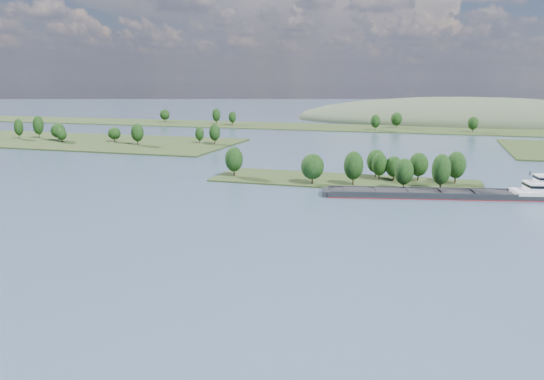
% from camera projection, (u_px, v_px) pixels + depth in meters
% --- Properties ---
extents(ground, '(1800.00, 1800.00, 0.00)m').
position_uv_depth(ground, '(308.00, 222.00, 145.08)').
color(ground, '#384861').
rests_on(ground, ground).
extents(tree_island, '(100.00, 30.35, 14.10)m').
position_uv_depth(tree_island, '(359.00, 172.00, 197.58)').
color(tree_island, '#243316').
rests_on(tree_island, ground).
extents(left_bank, '(300.00, 80.00, 16.07)m').
position_uv_depth(left_bank, '(12.00, 138.00, 341.16)').
color(left_bank, '#243316').
rests_on(left_bank, ground).
extents(back_shoreline, '(900.00, 60.00, 15.84)m').
position_uv_depth(back_shoreline, '(403.00, 129.00, 404.36)').
color(back_shoreline, '#243316').
rests_on(back_shoreline, ground).
extents(hill_west, '(320.00, 160.00, 44.00)m').
position_uv_depth(hill_west, '(467.00, 121.00, 483.53)').
color(hill_west, '#3A4730').
rests_on(hill_west, ground).
extents(cargo_barge, '(79.05, 25.99, 10.67)m').
position_uv_depth(cargo_barge, '(459.00, 193.00, 174.64)').
color(cargo_barge, black).
rests_on(cargo_barge, ground).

